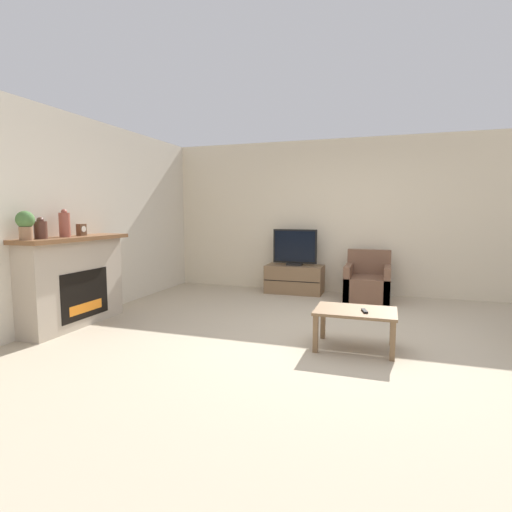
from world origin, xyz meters
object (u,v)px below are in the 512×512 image
at_px(mantel_vase_left, 41,229).
at_px(potted_plant, 25,223).
at_px(tv_stand, 295,279).
at_px(coffee_table, 355,315).
at_px(mantel_vase_centre_left, 65,224).
at_px(armchair, 368,284).
at_px(fireplace, 74,281).
at_px(tv, 295,249).
at_px(remote, 365,311).
at_px(mantel_clock, 81,230).

height_order(mantel_vase_left, potted_plant, potted_plant).
distance_m(mantel_vase_left, tv_stand, 4.12).
bearing_deg(coffee_table, tv_stand, 115.32).
relative_size(mantel_vase_centre_left, tv_stand, 0.34).
relative_size(tv_stand, armchair, 1.24).
distance_m(fireplace, potted_plant, 0.99).
xyz_separation_m(fireplace, armchair, (3.44, 2.66, -0.30)).
bearing_deg(mantel_vase_left, mantel_vase_centre_left, 90.00).
distance_m(fireplace, coffee_table, 3.45).
relative_size(mantel_vase_centre_left, tv, 0.43).
height_order(mantel_vase_left, mantel_vase_centre_left, mantel_vase_centre_left).
bearing_deg(coffee_table, remote, -34.46).
bearing_deg(tv_stand, tv, -90.00).
xyz_separation_m(armchair, coffee_table, (-0.00, -2.43, 0.09)).
bearing_deg(potted_plant, armchair, 44.14).
relative_size(mantel_vase_left, remote, 1.58).
height_order(mantel_vase_centre_left, coffee_table, mantel_vase_centre_left).
height_order(mantel_vase_centre_left, armchair, mantel_vase_centre_left).
relative_size(mantel_clock, tv_stand, 0.15).
xyz_separation_m(tv_stand, coffee_table, (1.26, -2.67, 0.11)).
relative_size(armchair, coffee_table, 0.98).
bearing_deg(remote, tv_stand, 101.28).
relative_size(mantel_vase_left, tv_stand, 0.25).
relative_size(fireplace, mantel_vase_left, 6.38).
relative_size(tv_stand, remote, 6.44).
distance_m(tv_stand, coffee_table, 2.95).
bearing_deg(armchair, tv_stand, 169.30).
relative_size(mantel_vase_left, coffee_table, 0.30).
relative_size(tv, remote, 5.03).
height_order(mantel_clock, potted_plant, potted_plant).
relative_size(mantel_vase_centre_left, mantel_clock, 2.25).
xyz_separation_m(mantel_clock, armchair, (3.42, 2.50, -0.94)).
bearing_deg(fireplace, coffee_table, 3.80).
bearing_deg(potted_plant, mantel_clock, 89.95).
bearing_deg(fireplace, armchair, 37.68).
distance_m(potted_plant, tv_stand, 4.30).
bearing_deg(tv, mantel_vase_centre_left, -125.63).
xyz_separation_m(mantel_clock, tv_stand, (2.16, 2.74, -0.96)).
bearing_deg(tv_stand, mantel_vase_centre_left, -125.61).
xyz_separation_m(mantel_vase_left, tv_stand, (2.16, 3.37, -0.99)).
relative_size(mantel_vase_centre_left, coffee_table, 0.41).
height_order(fireplace, tv_stand, fireplace).
bearing_deg(remote, mantel_vase_centre_left, 169.46).
xyz_separation_m(tv, armchair, (1.27, -0.24, -0.52)).
bearing_deg(potted_plant, tv_stand, 58.79).
bearing_deg(mantel_clock, tv_stand, 51.78).
distance_m(coffee_table, remote, 0.13).
distance_m(mantel_vase_centre_left, tv_stand, 3.85).
distance_m(fireplace, mantel_vase_centre_left, 0.72).
bearing_deg(mantel_vase_left, fireplace, 92.05).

